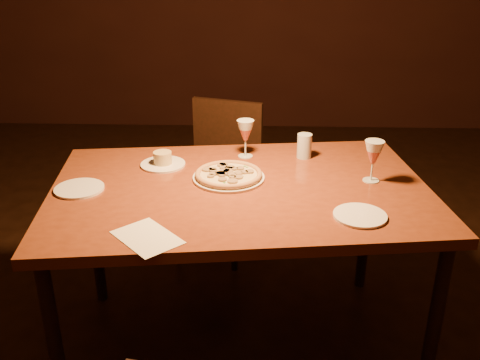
{
  "coord_description": "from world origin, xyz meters",
  "views": [
    {
      "loc": [
        -0.2,
        -1.72,
        1.71
      ],
      "look_at": [
        -0.28,
        0.29,
        0.82
      ],
      "focal_mm": 40.0,
      "sensor_mm": 36.0,
      "label": 1
    }
  ],
  "objects": [
    {
      "name": "ramekin_saucer",
      "position": [
        -0.62,
        0.45,
        0.83
      ],
      "size": [
        0.2,
        0.2,
        0.06
      ],
      "color": "white",
      "rests_on": "dining_table"
    },
    {
      "name": "wine_glass_far",
      "position": [
        -0.26,
        0.57,
        0.9
      ],
      "size": [
        0.08,
        0.08,
        0.17
      ],
      "primitive_type": null,
      "color": "#B2524A",
      "rests_on": "dining_table"
    },
    {
      "name": "pizza_plate",
      "position": [
        -0.32,
        0.31,
        0.83
      ],
      "size": [
        0.3,
        0.3,
        0.03
      ],
      "color": "white",
      "rests_on": "dining_table"
    },
    {
      "name": "side_plate_near",
      "position": [
        0.17,
        -0.01,
        0.82
      ],
      "size": [
        0.19,
        0.19,
        0.01
      ],
      "primitive_type": "cylinder",
      "color": "white",
      "rests_on": "dining_table"
    },
    {
      "name": "wine_glass_right",
      "position": [
        0.26,
        0.31,
        0.9
      ],
      "size": [
        0.08,
        0.08,
        0.17
      ],
      "primitive_type": null,
      "color": "#B2524A",
      "rests_on": "dining_table"
    },
    {
      "name": "water_tumbler",
      "position": [
        0.01,
        0.57,
        0.87
      ],
      "size": [
        0.07,
        0.07,
        0.11
      ],
      "primitive_type": "cylinder",
      "color": "silver",
      "rests_on": "dining_table"
    },
    {
      "name": "dining_table",
      "position": [
        -0.27,
        0.24,
        0.74
      ],
      "size": [
        1.62,
        1.15,
        0.81
      ],
      "rotation": [
        0.0,
        0.0,
        0.12
      ],
      "color": "brown",
      "rests_on": "floor"
    },
    {
      "name": "menu_card",
      "position": [
        -0.57,
        -0.18,
        0.81
      ],
      "size": [
        0.27,
        0.28,
        0.0
      ],
      "primitive_type": "cube",
      "rotation": [
        0.0,
        0.0,
        0.75
      ],
      "color": "white",
      "rests_on": "dining_table"
    },
    {
      "name": "side_plate_left",
      "position": [
        -0.91,
        0.18,
        0.82
      ],
      "size": [
        0.2,
        0.2,
        0.01
      ],
      "primitive_type": "cylinder",
      "color": "white",
      "rests_on": "dining_table"
    },
    {
      "name": "chair_far",
      "position": [
        -0.42,
        1.15,
        0.5
      ],
      "size": [
        0.53,
        0.53,
        0.88
      ],
      "rotation": [
        0.0,
        0.0,
        -0.3
      ],
      "color": "black",
      "rests_on": "floor"
    }
  ]
}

